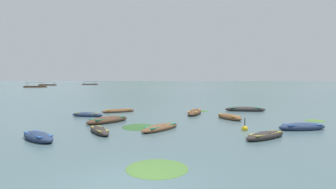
# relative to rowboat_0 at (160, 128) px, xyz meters

# --- Properties ---
(ground_plane) EXTENTS (6000.00, 6000.00, 0.00)m
(ground_plane) POSITION_rel_rowboat_0_xyz_m (-1.18, 1490.17, -0.16)
(ground_plane) COLOR #476066
(mountain_1) EXTENTS (1305.47, 1305.47, 312.37)m
(mountain_1) POSITION_rel_rowboat_0_xyz_m (-914.89, 1727.89, 156.03)
(mountain_1) COLOR slate
(mountain_1) RESTS_ON ground
(mountain_2) EXTENTS (924.72, 924.72, 351.69)m
(mountain_2) POSITION_rel_rowboat_0_xyz_m (-142.73, 1864.07, 175.69)
(mountain_2) COLOR #56665B
(mountain_2) RESTS_ON ground
(mountain_3) EXTENTS (1036.90, 1036.90, 307.11)m
(mountain_3) POSITION_rel_rowboat_0_xyz_m (671.48, 1831.98, 153.40)
(mountain_3) COLOR #56665B
(mountain_3) RESTS_ON ground
(rowboat_0) EXTENTS (3.14, 3.69, 0.49)m
(rowboat_0) POSITION_rel_rowboat_0_xyz_m (0.00, 0.00, 0.00)
(rowboat_0) COLOR brown
(rowboat_0) RESTS_ON ground
(rowboat_1) EXTENTS (3.65, 2.49, 0.46)m
(rowboat_1) POSITION_rel_rowboat_0_xyz_m (-4.49, 10.37, -0.01)
(rowboat_1) COLOR brown
(rowboat_1) RESTS_ON ground
(rowboat_2) EXTENTS (2.15, 3.23, 0.57)m
(rowboat_2) POSITION_rel_rowboat_0_xyz_m (6.05, 4.96, 0.02)
(rowboat_2) COLOR brown
(rowboat_2) RESTS_ON ground
(rowboat_3) EXTENTS (4.50, 1.89, 0.61)m
(rowboat_3) POSITION_rel_rowboat_0_xyz_m (9.38, 11.08, 0.03)
(rowboat_3) COLOR #2D2826
(rowboat_3) RESTS_ON ground
(rowboat_4) EXTENTS (3.28, 2.61, 0.51)m
(rowboat_4) POSITION_rel_rowboat_0_xyz_m (6.15, -2.92, 0.00)
(rowboat_4) COLOR #2D2826
(rowboat_4) RESTS_ON ground
(rowboat_5) EXTENTS (2.40, 4.47, 0.59)m
(rowboat_5) POSITION_rel_rowboat_0_xyz_m (3.45, 8.57, 0.03)
(rowboat_5) COLOR #4C3323
(rowboat_5) RESTS_ON ground
(rowboat_6) EXTENTS (3.62, 3.97, 0.61)m
(rowboat_6) POSITION_rel_rowboat_0_xyz_m (-4.27, 3.41, 0.03)
(rowboat_6) COLOR #4C3323
(rowboat_6) RESTS_ON ground
(rowboat_7) EXTENTS (3.03, 3.00, 0.58)m
(rowboat_7) POSITION_rel_rowboat_0_xyz_m (-6.99, -2.99, 0.03)
(rowboat_7) COLOR navy
(rowboat_7) RESTS_ON ground
(rowboat_8) EXTENTS (3.61, 1.64, 0.60)m
(rowboat_8) POSITION_rel_rowboat_0_xyz_m (9.80, -0.18, 0.03)
(rowboat_8) COLOR navy
(rowboat_8) RESTS_ON ground
(rowboat_10) EXTENTS (3.30, 1.77, 0.50)m
(rowboat_10) POSITION_rel_rowboat_0_xyz_m (-6.90, 7.10, 0.00)
(rowboat_10) COLOR navy
(rowboat_10) RESTS_ON ground
(rowboat_11) EXTENTS (2.25, 3.27, 0.47)m
(rowboat_11) POSITION_rel_rowboat_0_xyz_m (-3.96, -0.96, -0.01)
(rowboat_11) COLOR #2D2826
(rowboat_11) RESTS_ON ground
(ferry_0) EXTENTS (11.41, 5.80, 2.54)m
(ferry_0) POSITION_rel_rowboat_0_xyz_m (-51.85, 181.83, 0.29)
(ferry_0) COLOR brown
(ferry_0) RESTS_ON ground
(ferry_1) EXTENTS (9.82, 4.60, 2.54)m
(ferry_1) POSITION_rel_rowboat_0_xyz_m (-58.84, 110.07, 0.29)
(ferry_1) COLOR brown
(ferry_1) RESTS_ON ground
(ferry_2) EXTENTS (10.96, 5.82, 2.54)m
(ferry_2) POSITION_rel_rowboat_0_xyz_m (-72.43, 156.78, 0.29)
(ferry_2) COLOR brown
(ferry_2) RESTS_ON ground
(mooring_buoy) EXTENTS (0.43, 0.43, 0.98)m
(mooring_buoy) POSITION_rel_rowboat_0_xyz_m (5.77, -0.28, -0.06)
(mooring_buoy) COLOR yellow
(mooring_buoy) RESTS_ON ground
(weed_patch_0) EXTENTS (2.25, 2.24, 0.14)m
(weed_patch_0) POSITION_rel_rowboat_0_xyz_m (12.97, 3.74, -0.16)
(weed_patch_0) COLOR #477033
(weed_patch_0) RESTS_ON ground
(weed_patch_1) EXTENTS (2.67, 3.17, 0.14)m
(weed_patch_1) POSITION_rel_rowboat_0_xyz_m (-1.58, 1.12, -0.16)
(weed_patch_1) COLOR #2D5628
(weed_patch_1) RESTS_ON ground
(weed_patch_2) EXTENTS (3.15, 3.17, 0.14)m
(weed_patch_2) POSITION_rel_rowboat_0_xyz_m (-0.13, -8.15, -0.16)
(weed_patch_2) COLOR #477033
(weed_patch_2) RESTS_ON ground
(weed_patch_3) EXTENTS (2.26, 1.92, 0.14)m
(weed_patch_3) POSITION_rel_rowboat_0_xyz_m (4.42, 10.96, -0.16)
(weed_patch_3) COLOR #38662D
(weed_patch_3) RESTS_ON ground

